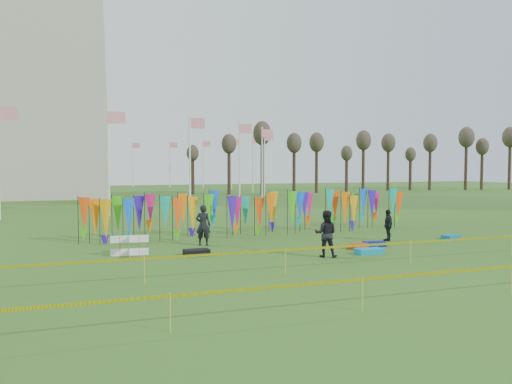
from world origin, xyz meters
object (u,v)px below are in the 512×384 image
object	(u,v)px
box_kite	(130,246)
person_left	(203,225)
kite_bag_red	(357,246)
kite_bag_teal	(451,237)
kite_bag_blue	(374,244)
kite_bag_black	(197,252)
person_right	(388,225)
person_mid	(326,234)
kite_bag_turquoise	(369,251)

from	to	relation	value
box_kite	person_left	world-z (taller)	person_left
kite_bag_red	kite_bag_teal	bearing A→B (deg)	9.71
kite_bag_blue	kite_bag_black	bearing A→B (deg)	176.88
person_right	kite_bag_black	xyz separation A→B (m)	(-9.78, -0.71, -0.66)
kite_bag_red	kite_bag_teal	size ratio (longest dim) A/B	1.01
kite_bag_blue	person_right	bearing A→B (deg)	37.24
person_mid	box_kite	bearing A→B (deg)	8.87
kite_bag_red	kite_bag_black	bearing A→B (deg)	174.22
person_right	kite_bag_teal	size ratio (longest dim) A/B	1.48
kite_bag_black	kite_bag_red	bearing A→B (deg)	-5.78
kite_bag_red	kite_bag_black	world-z (taller)	kite_bag_black
kite_bag_blue	kite_bag_red	xyz separation A→B (m)	(-1.06, -0.28, -0.01)
person_mid	kite_bag_black	distance (m)	5.38
person_left	kite_bag_teal	xyz separation A→B (m)	(12.39, -2.07, -0.85)
box_kite	kite_bag_black	xyz separation A→B (m)	(2.63, -0.73, -0.31)
kite_bag_teal	box_kite	bearing A→B (deg)	178.48
person_mid	kite_bag_red	bearing A→B (deg)	-118.79
kite_bag_teal	person_mid	bearing A→B (deg)	-163.68
person_left	kite_bag_turquoise	size ratio (longest dim) A/B	1.64
kite_bag_blue	kite_bag_teal	distance (m)	5.05
person_left	person_mid	size ratio (longest dim) A/B	1.00
kite_bag_turquoise	kite_bag_black	bearing A→B (deg)	162.89
kite_bag_red	kite_bag_black	xyz separation A→B (m)	(-7.19, 0.73, 0.02)
box_kite	kite_bag_teal	world-z (taller)	box_kite
box_kite	person_left	xyz separation A→B (m)	(3.48, 1.65, 0.52)
kite_bag_red	person_right	bearing A→B (deg)	29.11
kite_bag_blue	kite_bag_black	distance (m)	8.26
box_kite	person_mid	xyz separation A→B (m)	(7.50, -2.87, 0.52)
kite_bag_turquoise	kite_bag_red	xyz separation A→B (m)	(0.28, 1.40, -0.02)
person_right	kite_bag_blue	size ratio (longest dim) A/B	1.59
kite_bag_red	kite_bag_turquoise	bearing A→B (deg)	-101.11
person_left	kite_bag_teal	size ratio (longest dim) A/B	1.80
person_left	kite_bag_red	world-z (taller)	person_left
kite_bag_blue	person_left	bearing A→B (deg)	159.06
person_left	person_mid	world-z (taller)	person_mid
person_left	kite_bag_black	world-z (taller)	person_left
kite_bag_turquoise	person_right	bearing A→B (deg)	44.79
kite_bag_turquoise	kite_bag_black	xyz separation A→B (m)	(-6.92, 2.13, 0.01)
kite_bag_teal	person_left	bearing A→B (deg)	170.49
person_left	kite_bag_red	bearing A→B (deg)	176.97
person_left	box_kite	bearing A→B (deg)	48.48
box_kite	person_mid	size ratio (longest dim) A/B	0.45
box_kite	kite_bag_red	bearing A→B (deg)	-8.44
kite_bag_turquoise	kite_bag_blue	world-z (taller)	kite_bag_turquoise
person_right	kite_bag_blue	world-z (taller)	person_right
person_left	kite_bag_turquoise	distance (m)	7.60
kite_bag_turquoise	person_mid	bearing A→B (deg)	-179.55
kite_bag_blue	person_mid	bearing A→B (deg)	-153.38
person_mid	kite_bag_teal	size ratio (longest dim) A/B	1.80
person_left	kite_bag_blue	xyz separation A→B (m)	(7.40, -2.83, -0.85)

